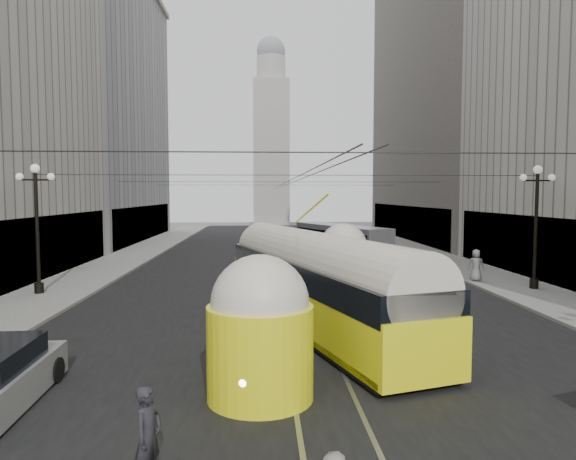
{
  "coord_description": "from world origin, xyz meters",
  "views": [
    {
      "loc": [
        -1.51,
        -7.74,
        5.05
      ],
      "look_at": [
        -0.51,
        12.26,
        3.65
      ],
      "focal_mm": 32.0,
      "sensor_mm": 36.0,
      "label": 1
    }
  ],
  "objects": [
    {
      "name": "road",
      "position": [
        0.0,
        32.5,
        0.0
      ],
      "size": [
        20.0,
        85.0,
        0.02
      ],
      "primitive_type": "cube",
      "color": "black",
      "rests_on": "ground"
    },
    {
      "name": "sidewalk_left",
      "position": [
        -12.0,
        36.0,
        0.07
      ],
      "size": [
        4.0,
        72.0,
        0.15
      ],
      "primitive_type": "cube",
      "color": "gray",
      "rests_on": "ground"
    },
    {
      "name": "sidewalk_right",
      "position": [
        12.0,
        36.0,
        0.07
      ],
      "size": [
        4.0,
        72.0,
        0.15
      ],
      "primitive_type": "cube",
      "color": "gray",
      "rests_on": "ground"
    },
    {
      "name": "rail_left",
      "position": [
        -0.75,
        32.5,
        0.0
      ],
      "size": [
        0.12,
        85.0,
        0.04
      ],
      "primitive_type": "cube",
      "color": "gray",
      "rests_on": "ground"
    },
    {
      "name": "rail_right",
      "position": [
        0.75,
        32.5,
        0.0
      ],
      "size": [
        0.12,
        85.0,
        0.04
      ],
      "primitive_type": "cube",
      "color": "gray",
      "rests_on": "ground"
    },
    {
      "name": "building_left_far",
      "position": [
        -19.99,
        48.0,
        14.31
      ],
      "size": [
        12.6,
        28.6,
        28.6
      ],
      "color": "#999999",
      "rests_on": "ground"
    },
    {
      "name": "building_right_far",
      "position": [
        20.0,
        48.0,
        16.31
      ],
      "size": [
        12.6,
        32.6,
        32.6
      ],
      "color": "#514C47",
      "rests_on": "ground"
    },
    {
      "name": "distant_tower",
      "position": [
        0.0,
        80.0,
        14.97
      ],
      "size": [
        6.0,
        6.0,
        31.36
      ],
      "color": "#B2AFA8",
      "rests_on": "ground"
    },
    {
      "name": "lamppost_left_mid",
      "position": [
        -12.6,
        18.0,
        3.74
      ],
      "size": [
        1.86,
        0.44,
        6.37
      ],
      "color": "black",
      "rests_on": "sidewalk_left"
    },
    {
      "name": "lamppost_right_mid",
      "position": [
        12.6,
        18.0,
        3.74
      ],
      "size": [
        1.86,
        0.44,
        6.37
      ],
      "color": "black",
      "rests_on": "sidewalk_right"
    },
    {
      "name": "catenary",
      "position": [
        0.12,
        31.49,
        5.88
      ],
      "size": [
        25.0,
        72.0,
        0.23
      ],
      "color": "black",
      "rests_on": "ground"
    },
    {
      "name": "streetcar",
      "position": [
        0.5,
        11.29,
        1.78
      ],
      "size": [
        6.78,
        15.92,
        3.63
      ],
      "color": "#FFFC16",
      "rests_on": "ground"
    },
    {
      "name": "city_bus",
      "position": [
        4.47,
        31.15,
        1.47
      ],
      "size": [
        6.2,
        10.96,
        2.68
      ],
      "color": "#949699",
      "rests_on": "ground"
    },
    {
      "name": "sedan_white_far",
      "position": [
        4.53,
        46.72,
        0.64
      ],
      "size": [
        2.26,
        4.61,
        1.41
      ],
      "color": "silver",
      "rests_on": "ground"
    },
    {
      "name": "sedan_dark_far",
      "position": [
        -1.8,
        49.07,
        0.63
      ],
      "size": [
        3.48,
        4.76,
        1.39
      ],
      "color": "black",
      "rests_on": "ground"
    },
    {
      "name": "pedestrian_crossing_a",
      "position": [
        -3.5,
        0.97,
        0.87
      ],
      "size": [
        0.61,
        0.74,
        1.74
      ],
      "primitive_type": "imported",
      "rotation": [
        0.0,
        0.0,
        1.22
      ],
      "color": "#232228",
      "rests_on": "ground"
    },
    {
      "name": "pedestrian_sidewalk_right",
      "position": [
        10.5,
        20.34,
        1.05
      ],
      "size": [
        1.02,
        0.82,
        1.8
      ],
      "primitive_type": "imported",
      "rotation": [
        0.0,
        0.0,
        2.77
      ],
      "color": "gray",
      "rests_on": "sidewalk_right"
    }
  ]
}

